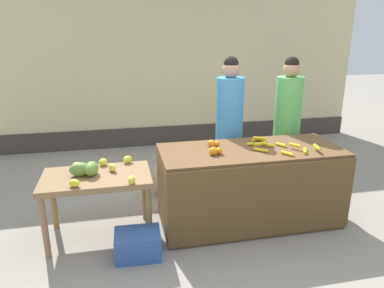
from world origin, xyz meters
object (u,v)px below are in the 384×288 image
at_px(vendor_woman_green_shirt, 287,127).
at_px(produce_sack, 163,178).
at_px(produce_crate, 138,244).
at_px(vendor_woman_blue_shirt, 229,129).

height_order(vendor_woman_green_shirt, produce_sack, vendor_woman_green_shirt).
xyz_separation_m(vendor_woman_green_shirt, produce_crate, (-2.04, -1.09, -0.78)).
bearing_deg(vendor_woman_green_shirt, produce_crate, -151.81).
relative_size(vendor_woman_blue_shirt, produce_sack, 3.83).
relative_size(produce_crate, produce_sack, 0.93).
xyz_separation_m(vendor_woman_blue_shirt, vendor_woman_green_shirt, (0.78, -0.02, -0.01)).
bearing_deg(vendor_woman_blue_shirt, produce_sack, 166.46).
height_order(vendor_woman_blue_shirt, produce_crate, vendor_woman_blue_shirt).
bearing_deg(produce_sack, vendor_woman_green_shirt, -7.63).
bearing_deg(produce_crate, vendor_woman_green_shirt, 28.19).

